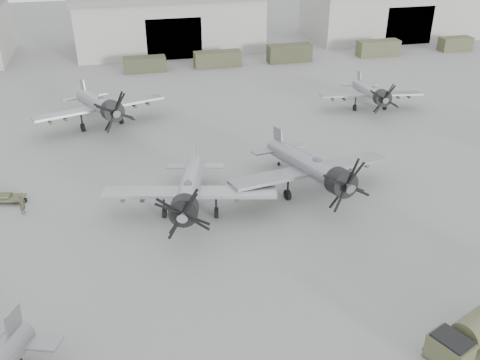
% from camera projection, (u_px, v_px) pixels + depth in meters
% --- Properties ---
extents(ground, '(220.00, 220.00, 0.00)m').
position_uv_depth(ground, '(292.00, 302.00, 32.48)').
color(ground, slate).
rests_on(ground, ground).
extents(hangar_center, '(29.00, 14.80, 8.70)m').
position_uv_depth(hangar_center, '(168.00, 20.00, 83.42)').
color(hangar_center, '#A1A096').
rests_on(hangar_center, ground).
extents(hangar_right, '(29.00, 14.80, 8.70)m').
position_uv_depth(hangar_right, '(390.00, 9.00, 91.19)').
color(hangar_right, '#A1A096').
rests_on(hangar_right, ground).
extents(support_truck_3, '(5.75, 2.20, 2.01)m').
position_uv_depth(support_truck_3, '(145.00, 64.00, 73.80)').
color(support_truck_3, '#383B27').
rests_on(support_truck_3, ground).
extents(support_truck_4, '(6.64, 2.20, 2.16)m').
position_uv_depth(support_truck_4, '(218.00, 59.00, 75.86)').
color(support_truck_4, '#40412A').
rests_on(support_truck_4, ground).
extents(support_truck_5, '(6.40, 2.20, 2.50)m').
position_uv_depth(support_truck_5, '(289.00, 53.00, 77.97)').
color(support_truck_5, '#373925').
rests_on(support_truck_5, ground).
extents(support_truck_6, '(6.40, 2.20, 2.30)m').
position_uv_depth(support_truck_6, '(378.00, 48.00, 80.90)').
color(support_truck_6, '#48492F').
rests_on(support_truck_6, ground).
extents(support_truck_7, '(5.01, 2.20, 2.06)m').
position_uv_depth(support_truck_7, '(455.00, 44.00, 83.65)').
color(support_truck_7, '#46472E').
rests_on(support_truck_7, ground).
extents(aircraft_mid_1, '(13.24, 11.92, 5.26)m').
position_uv_depth(aircraft_mid_1, '(189.00, 190.00, 39.80)').
color(aircraft_mid_1, '#9E9FA6').
rests_on(aircraft_mid_1, ground).
extents(aircraft_mid_2, '(13.86, 12.47, 5.50)m').
position_uv_depth(aircraft_mid_2, '(312.00, 168.00, 42.84)').
color(aircraft_mid_2, gray).
rests_on(aircraft_mid_2, ground).
extents(aircraft_far_0, '(13.74, 12.37, 5.50)m').
position_uv_depth(aircraft_far_0, '(100.00, 105.00, 55.41)').
color(aircraft_far_0, gray).
rests_on(aircraft_far_0, ground).
extents(aircraft_far_1, '(11.69, 10.52, 4.64)m').
position_uv_depth(aircraft_far_1, '(372.00, 93.00, 60.05)').
color(aircraft_far_1, gray).
rests_on(aircraft_far_1, ground).
extents(fuel_tanker, '(6.54, 4.47, 2.41)m').
position_uv_depth(fuel_tanker, '(475.00, 331.00, 28.44)').
color(fuel_tanker, '#47492F').
rests_on(fuel_tanker, ground).
extents(ground_crew, '(0.54, 0.72, 1.78)m').
position_uv_depth(ground_crew, '(22.00, 204.00, 41.06)').
color(ground_crew, '#3C3B27').
rests_on(ground_crew, ground).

